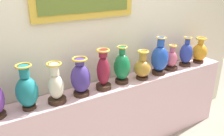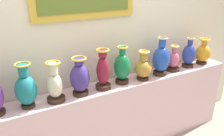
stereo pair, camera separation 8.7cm
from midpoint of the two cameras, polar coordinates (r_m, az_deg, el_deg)
name	(u,v)px [view 1 (the left image)]	position (r m, az deg, el deg)	size (l,w,h in m)	color
display_shelf	(112,120)	(2.58, -0.99, -12.62)	(3.06, 0.30, 0.85)	beige
back_wall	(101,34)	(2.37, -3.82, 8.19)	(4.26, 0.14, 2.62)	beige
vase_teal	(27,90)	(2.02, -21.30, -5.15)	(0.18, 0.18, 0.39)	#382319
vase_ivory	(56,86)	(2.06, -14.77, -4.33)	(0.16, 0.16, 0.37)	#382319
vase_indigo	(81,78)	(2.13, -8.86, -2.50)	(0.18, 0.18, 0.36)	#382319
vase_burgundy	(103,71)	(2.22, -3.27, -0.83)	(0.15, 0.15, 0.40)	#382319
vase_emerald	(122,67)	(2.35, 1.40, 0.19)	(0.17, 0.17, 0.39)	#382319
vase_ochre	(142,67)	(2.47, 6.48, 0.16)	(0.18, 0.18, 0.32)	#382319
vase_sapphire	(160,59)	(2.61, 10.67, 2.29)	(0.19, 0.19, 0.42)	#382319
vase_rose	(172,60)	(2.78, 13.51, 1.99)	(0.15, 0.15, 0.30)	#382319
vase_cobalt	(186,54)	(2.94, 16.88, 3.38)	(0.15, 0.15, 0.36)	#382319
vase_amber	(200,52)	(3.11, 19.91, 3.77)	(0.18, 0.18, 0.32)	#382319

